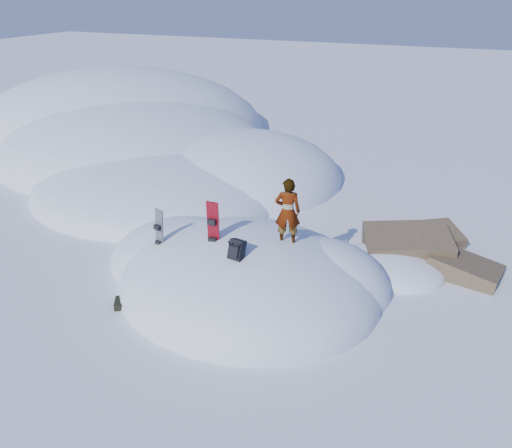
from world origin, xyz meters
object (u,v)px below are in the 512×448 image
at_px(snowboard_dark, 159,236).
at_px(backpack, 236,250).
at_px(snowboard_red, 213,232).
at_px(person, 288,212).

xyz_separation_m(snowboard_dark, backpack, (2.44, -0.43, 0.35)).
relative_size(snowboard_red, backpack, 2.98).
relative_size(backpack, person, 0.33).
xyz_separation_m(snowboard_red, backpack, (0.90, -0.56, -0.02)).
height_order(snowboard_red, snowboard_dark, snowboard_red).
bearing_deg(person, backpack, 40.76).
bearing_deg(backpack, person, 67.42).
relative_size(snowboard_red, snowboard_dark, 1.12).
bearing_deg(snowboard_red, backpack, -33.86).
bearing_deg(snowboard_dark, backpack, 7.75).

